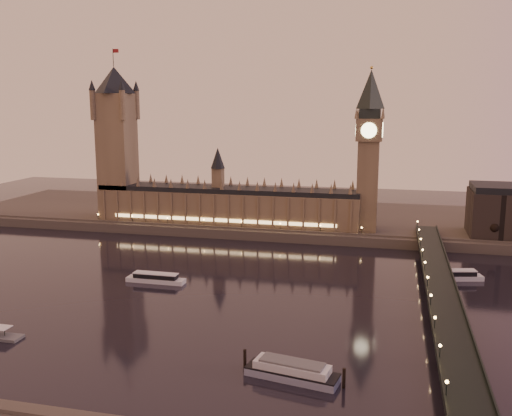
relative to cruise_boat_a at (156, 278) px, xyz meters
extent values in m
plane|color=black|center=(42.76, -5.65, -2.10)|extent=(700.00, 700.00, 0.00)
cube|color=#423D35|center=(72.76, 159.35, 0.90)|extent=(560.00, 130.00, 6.00)
cube|color=brown|center=(2.76, 115.35, 14.90)|extent=(180.00, 26.00, 22.00)
cube|color=black|center=(2.76, 115.35, 27.50)|extent=(180.00, 22.00, 3.20)
cube|color=#FFCC7F|center=(2.76, 101.85, 8.90)|extent=(153.00, 0.25, 2.20)
cube|color=brown|center=(-77.24, 115.35, 47.90)|extent=(22.00, 22.00, 88.00)
cone|color=black|center=(-77.24, 115.35, 100.90)|extent=(31.68, 31.68, 18.00)
cylinder|color=black|center=(-77.24, 115.35, 115.90)|extent=(0.44, 0.44, 12.00)
cube|color=maroon|center=(-75.04, 115.35, 120.40)|extent=(4.00, 0.15, 2.50)
cube|color=brown|center=(96.76, 115.35, 32.90)|extent=(13.00, 13.00, 58.00)
cube|color=brown|center=(96.76, 115.35, 68.90)|extent=(16.00, 16.00, 14.00)
cylinder|color=#FFEAA5|center=(96.76, 107.17, 68.90)|extent=(9.60, 0.35, 9.60)
cylinder|color=#FFEAA5|center=(88.58, 115.35, 68.90)|extent=(0.35, 9.60, 9.60)
cube|color=black|center=(96.76, 115.35, 78.90)|extent=(13.00, 13.00, 6.00)
cone|color=black|center=(96.76, 115.35, 93.90)|extent=(17.68, 17.68, 24.00)
sphere|color=gold|center=(96.76, 115.35, 106.90)|extent=(2.00, 2.00, 2.00)
cube|color=black|center=(134.76, -5.65, 5.90)|extent=(13.00, 260.00, 2.00)
cube|color=black|center=(128.46, -5.65, 7.40)|extent=(0.60, 260.00, 1.00)
cube|color=black|center=(141.06, -5.65, 7.40)|extent=(0.60, 260.00, 1.00)
cylinder|color=black|center=(171.71, 103.35, 8.10)|extent=(0.70, 0.70, 8.41)
sphere|color=black|center=(171.71, 103.35, 12.49)|extent=(5.60, 5.60, 5.60)
cube|color=silver|center=(0.00, 0.00, -1.01)|extent=(29.81, 6.56, 2.18)
cube|color=black|center=(0.00, 0.00, 1.18)|extent=(22.06, 5.37, 2.18)
cube|color=silver|center=(0.00, 0.00, 2.47)|extent=(22.66, 5.63, 0.40)
cube|color=silver|center=(144.69, 39.33, -0.93)|extent=(28.48, 13.29, 2.34)
cube|color=black|center=(144.69, 39.33, 1.41)|extent=(21.21, 10.37, 2.34)
cube|color=silver|center=(144.69, 39.33, 2.79)|extent=(21.81, 10.77, 0.43)
cube|color=#8790AC|center=(83.29, -83.19, -0.87)|extent=(31.37, 13.80, 2.46)
cube|color=black|center=(83.29, -83.19, 0.60)|extent=(31.37, 13.80, 0.47)
cube|color=silver|center=(83.29, -83.19, 2.07)|extent=(25.61, 11.85, 2.46)
cube|color=#595B5E|center=(83.29, -83.19, 3.64)|extent=(21.71, 10.25, 0.66)
cylinder|color=black|center=(66.50, -79.15, 1.12)|extent=(1.04, 1.04, 6.45)
cylinder|color=black|center=(100.08, -85.23, 1.12)|extent=(1.04, 1.04, 6.45)
camera|label=1|loc=(112.12, -252.11, 85.86)|focal=40.00mm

